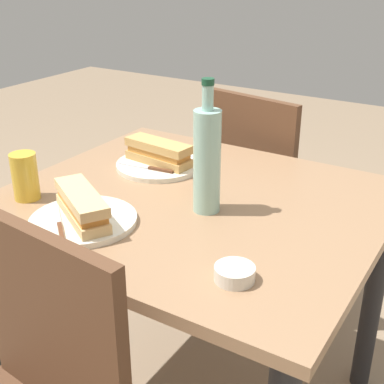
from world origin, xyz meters
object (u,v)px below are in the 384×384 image
(plate_near, at_px, (83,221))
(knife_far, at_px, (149,168))
(dining_table, at_px, (192,237))
(knife_near, at_px, (59,224))
(water_bottle, at_px, (207,159))
(olive_bowl, at_px, (235,273))
(plate_far, at_px, (159,165))
(baguette_sandwich_near, at_px, (82,205))
(baguette_sandwich_far, at_px, (159,152))
(chair_near, at_px, (263,187))
(beer_glass, at_px, (25,176))

(plate_near, distance_m, knife_far, 0.34)
(dining_table, bearing_deg, knife_near, 61.50)
(water_bottle, distance_m, olive_bowl, 0.34)
(plate_far, bearing_deg, water_bottle, 146.97)
(knife_near, bearing_deg, water_bottle, -130.39)
(baguette_sandwich_near, xyz_separation_m, plate_far, (0.06, -0.40, -0.04))
(knife_near, xyz_separation_m, baguette_sandwich_far, (0.03, -0.45, 0.03))
(baguette_sandwich_near, bearing_deg, dining_table, -120.18)
(baguette_sandwich_near, relative_size, plate_far, 0.89)
(baguette_sandwich_near, relative_size, olive_bowl, 2.78)
(dining_table, distance_m, chair_near, 0.65)
(knife_near, bearing_deg, chair_near, -95.77)
(chair_near, xyz_separation_m, baguette_sandwich_far, (0.13, 0.49, 0.27))
(chair_near, relative_size, olive_bowl, 10.62)
(olive_bowl, bearing_deg, plate_near, -3.08)
(olive_bowl, bearing_deg, dining_table, -45.66)
(olive_bowl, bearing_deg, water_bottle, -49.52)
(baguette_sandwich_near, height_order, beer_glass, beer_glass)
(dining_table, height_order, olive_bowl, olive_bowl)
(knife_near, xyz_separation_m, plate_far, (0.03, -0.45, -0.01))
(plate_far, height_order, baguette_sandwich_far, baguette_sandwich_far)
(baguette_sandwich_near, height_order, olive_bowl, baguette_sandwich_near)
(baguette_sandwich_near, xyz_separation_m, olive_bowl, (-0.42, 0.02, -0.03))
(baguette_sandwich_near, xyz_separation_m, water_bottle, (-0.21, -0.22, 0.09))
(plate_near, height_order, water_bottle, water_bottle)
(dining_table, xyz_separation_m, baguette_sandwich_far, (0.20, -0.14, 0.17))
(knife_near, xyz_separation_m, knife_far, (0.03, -0.40, 0.00))
(water_bottle, bearing_deg, chair_near, -78.19)
(baguette_sandwich_far, relative_size, knife_far, 1.22)
(baguette_sandwich_near, bearing_deg, knife_far, -81.45)
(plate_near, bearing_deg, baguette_sandwich_far, -81.96)
(dining_table, height_order, chair_near, chair_near)
(plate_far, height_order, knife_far, knife_far)
(water_bottle, bearing_deg, baguette_sandwich_far, -33.03)
(chair_near, relative_size, plate_near, 3.39)
(plate_far, xyz_separation_m, water_bottle, (-0.27, 0.18, 0.13))
(baguette_sandwich_far, distance_m, knife_far, 0.06)
(baguette_sandwich_near, height_order, plate_far, baguette_sandwich_near)
(baguette_sandwich_far, height_order, knife_far, baguette_sandwich_far)
(knife_near, bearing_deg, knife_far, -85.70)
(plate_near, height_order, plate_far, same)
(chair_near, distance_m, baguette_sandwich_far, 0.58)
(baguette_sandwich_far, distance_m, water_bottle, 0.33)
(baguette_sandwich_far, relative_size, beer_glass, 1.76)
(chair_near, height_order, knife_near, chair_near)
(dining_table, relative_size, beer_glass, 7.81)
(plate_near, bearing_deg, plate_far, -81.96)
(plate_far, relative_size, baguette_sandwich_far, 1.17)
(chair_near, bearing_deg, plate_far, 75.22)
(knife_far, bearing_deg, plate_far, -85.04)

